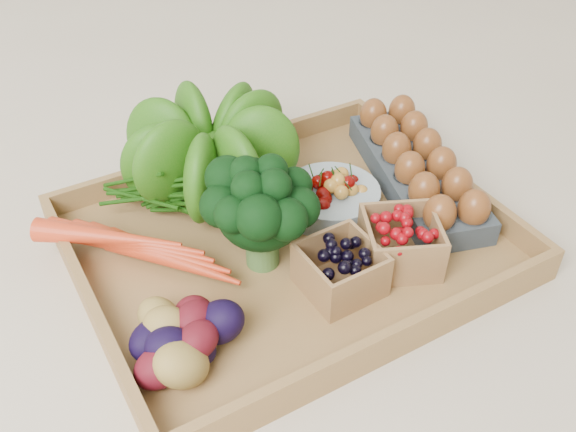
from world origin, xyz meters
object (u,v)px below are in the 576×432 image
cherry_bowl (332,200)px  egg_carton (416,174)px  tray (288,245)px  broccoli (262,229)px

cherry_bowl → egg_carton: same height
tray → cherry_bowl: bearing=18.1°
broccoli → cherry_bowl: size_ratio=1.05×
egg_carton → broccoli: bearing=-156.4°
tray → cherry_bowl: (0.09, 0.03, 0.03)m
cherry_bowl → egg_carton: 0.14m
tray → broccoli: 0.08m
tray → broccoli: bearing=-159.6°
cherry_bowl → tray: bearing=-161.9°
broccoli → cherry_bowl: bearing=18.9°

